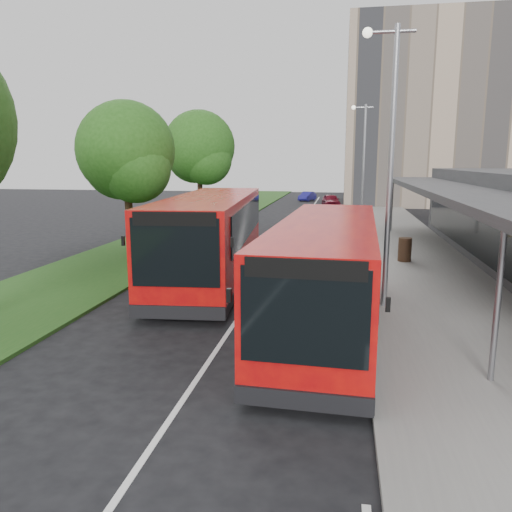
% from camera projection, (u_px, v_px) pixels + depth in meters
% --- Properties ---
extents(ground, '(120.00, 120.00, 0.00)m').
position_uv_depth(ground, '(234.00, 324.00, 13.90)').
color(ground, black).
rests_on(ground, ground).
extents(pavement, '(5.00, 80.00, 0.15)m').
position_uv_depth(pavement, '(391.00, 230.00, 32.24)').
color(pavement, slate).
rests_on(pavement, ground).
extents(grass_verge, '(5.00, 80.00, 0.10)m').
position_uv_depth(grass_verge, '(197.00, 226.00, 34.42)').
color(grass_verge, '#1B4516').
rests_on(grass_verge, ground).
extents(lane_centre_line, '(0.12, 70.00, 0.01)m').
position_uv_depth(lane_centre_line, '(290.00, 240.00, 28.41)').
color(lane_centre_line, silver).
rests_on(lane_centre_line, ground).
extents(kerb_dashes, '(0.12, 56.00, 0.01)m').
position_uv_depth(kerb_dashes, '(348.00, 232.00, 31.73)').
color(kerb_dashes, silver).
rests_on(kerb_dashes, ground).
extents(office_block, '(22.00, 12.00, 18.00)m').
position_uv_depth(office_block, '(456.00, 115.00, 50.51)').
color(office_block, tan).
rests_on(office_block, ground).
extents(tree_mid, '(4.50, 4.50, 7.19)m').
position_uv_depth(tree_mid, '(127.00, 157.00, 22.96)').
color(tree_mid, '#362015').
rests_on(tree_mid, ground).
extents(tree_far, '(4.93, 4.93, 7.92)m').
position_uv_depth(tree_far, '(199.00, 151.00, 34.49)').
color(tree_far, '#362015').
rests_on(tree_far, ground).
extents(lamp_post_near, '(1.44, 0.28, 8.00)m').
position_uv_depth(lamp_post_near, '(388.00, 152.00, 14.26)').
color(lamp_post_near, gray).
rests_on(lamp_post_near, pavement).
extents(lamp_post_far, '(1.44, 0.28, 8.00)m').
position_uv_depth(lamp_post_far, '(363.00, 157.00, 33.62)').
color(lamp_post_far, gray).
rests_on(lamp_post_far, pavement).
extents(bus_main, '(3.04, 10.39, 2.91)m').
position_uv_depth(bus_main, '(326.00, 274.00, 13.32)').
color(bus_main, '#BE100A').
rests_on(bus_main, ground).
extents(bus_second, '(3.80, 11.44, 3.19)m').
position_uv_depth(bus_second, '(212.00, 237.00, 18.74)').
color(bus_second, '#BE100A').
rests_on(bus_second, ground).
extents(litter_bin, '(0.74, 0.74, 1.03)m').
position_uv_depth(litter_bin, '(405.00, 249.00, 21.72)').
color(litter_bin, '#342215').
rests_on(litter_bin, pavement).
extents(bollard, '(0.21, 0.21, 1.02)m').
position_uv_depth(bollard, '(368.00, 225.00, 30.11)').
color(bollard, '#EDB10C').
rests_on(bollard, pavement).
extents(car_near, '(2.11, 3.93, 1.27)m').
position_uv_depth(car_near, '(331.00, 200.00, 48.93)').
color(car_near, maroon).
rests_on(car_near, ground).
extents(car_far, '(1.96, 3.33, 1.04)m').
position_uv_depth(car_far, '(307.00, 196.00, 56.44)').
color(car_far, navy).
rests_on(car_far, ground).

